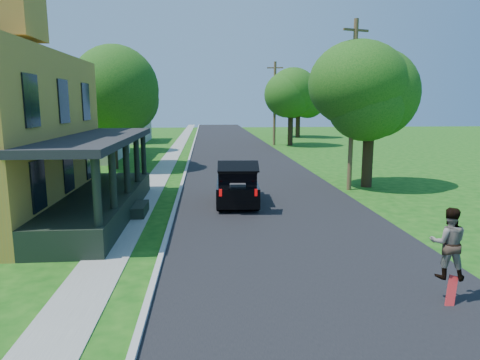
{
  "coord_description": "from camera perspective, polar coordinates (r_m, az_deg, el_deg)",
  "views": [
    {
      "loc": [
        -2.74,
        -10.58,
        4.31
      ],
      "look_at": [
        -1.65,
        3.0,
        1.88
      ],
      "focal_mm": 32.0,
      "sensor_mm": 36.0,
      "label": 1
    }
  ],
  "objects": [
    {
      "name": "utility_pole_near",
      "position": [
        22.07,
        14.79,
        9.72
      ],
      "size": [
        1.38,
        0.52,
        8.32
      ],
      "rotation": [
        0.0,
        0.0,
        0.3
      ],
      "color": "#4D3E24",
      "rests_on": "ground"
    },
    {
      "name": "sidewalk",
      "position": [
        31.01,
        -9.84,
        1.97
      ],
      "size": [
        1.3,
        120.0,
        0.03
      ],
      "primitive_type": "cube",
      "color": "gray",
      "rests_on": "ground"
    },
    {
      "name": "tree_left_far",
      "position": [
        40.51,
        -16.36,
        11.45
      ],
      "size": [
        7.06,
        6.9,
        8.49
      ],
      "rotation": [
        0.0,
        0.0,
        0.41
      ],
      "color": "black",
      "rests_on": "ground"
    },
    {
      "name": "tree_right_far",
      "position": [
        56.28,
        7.74,
        10.65
      ],
      "size": [
        6.44,
        6.08,
        7.64
      ],
      "rotation": [
        0.0,
        0.0,
        0.32
      ],
      "color": "black",
      "rests_on": "ground"
    },
    {
      "name": "skateboard",
      "position": [
        10.62,
        26.34,
        -13.37
      ],
      "size": [
        0.37,
        0.28,
        0.72
      ],
      "rotation": [
        0.0,
        0.0,
        -0.17
      ],
      "color": "red",
      "rests_on": "ground"
    },
    {
      "name": "tree_left_mid",
      "position": [
        29.74,
        -16.98,
        11.83
      ],
      "size": [
        6.69,
        6.47,
        8.25
      ],
      "rotation": [
        0.0,
        0.0,
        0.37
      ],
      "color": "black",
      "rests_on": "ground"
    },
    {
      "name": "curb",
      "position": [
        30.91,
        -6.98,
        2.02
      ],
      "size": [
        0.15,
        120.0,
        0.12
      ],
      "primitive_type": "cube",
      "color": "#ABABA5",
      "rests_on": "ground"
    },
    {
      "name": "street",
      "position": [
        31.0,
        0.53,
        2.12
      ],
      "size": [
        8.0,
        120.0,
        0.02
      ],
      "primitive_type": "cube",
      "color": "black",
      "rests_on": "ground"
    },
    {
      "name": "tree_right_near",
      "position": [
        23.18,
        16.95,
        11.31
      ],
      "size": [
        5.94,
        5.6,
        7.57
      ],
      "rotation": [
        0.0,
        0.0,
        0.24
      ],
      "color": "black",
      "rests_on": "ground"
    },
    {
      "name": "utility_pole_far",
      "position": [
        45.5,
        4.64,
        10.25
      ],
      "size": [
        1.66,
        0.5,
        8.61
      ],
      "rotation": [
        0.0,
        0.0,
        -0.23
      ],
      "color": "#4D3E24",
      "rests_on": "ground"
    },
    {
      "name": "ground",
      "position": [
        11.74,
        9.44,
        -11.55
      ],
      "size": [
        140.0,
        140.0,
        0.0
      ],
      "primitive_type": "plane",
      "color": "#114D0F",
      "rests_on": "ground"
    },
    {
      "name": "black_suv",
      "position": [
        18.72,
        -0.4,
        -0.68
      ],
      "size": [
        1.94,
        4.59,
        2.1
      ],
      "rotation": [
        0.0,
        0.0,
        -0.05
      ],
      "color": "black",
      "rests_on": "ground"
    },
    {
      "name": "skateboarder",
      "position": [
        10.44,
        26.02,
        -7.55
      ],
      "size": [
        0.92,
        0.82,
        1.59
      ],
      "rotation": [
        0.0,
        0.0,
        2.82
      ],
      "color": "black",
      "rests_on": "ground"
    },
    {
      "name": "front_walk",
      "position": [
        18.41,
        -26.06,
        -4.47
      ],
      "size": [
        6.5,
        1.2,
        0.03
      ],
      "primitive_type": "cube",
      "color": "gray",
      "rests_on": "ground"
    },
    {
      "name": "tree_right_mid",
      "position": [
        45.36,
        6.79,
        11.97
      ],
      "size": [
        5.49,
        5.39,
        8.76
      ],
      "rotation": [
        0.0,
        0.0,
        -0.02
      ],
      "color": "black",
      "rests_on": "ground"
    },
    {
      "name": "neighbor_house_far",
      "position": [
        51.71,
        -16.84,
        9.55
      ],
      "size": [
        12.78,
        12.78,
        8.3
      ],
      "color": "#ABA498",
      "rests_on": "ground"
    },
    {
      "name": "neighbor_house_mid",
      "position": [
        36.21,
        -22.17,
        9.19
      ],
      "size": [
        12.78,
        12.78,
        8.3
      ],
      "color": "#ABA498",
      "rests_on": "ground"
    }
  ]
}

